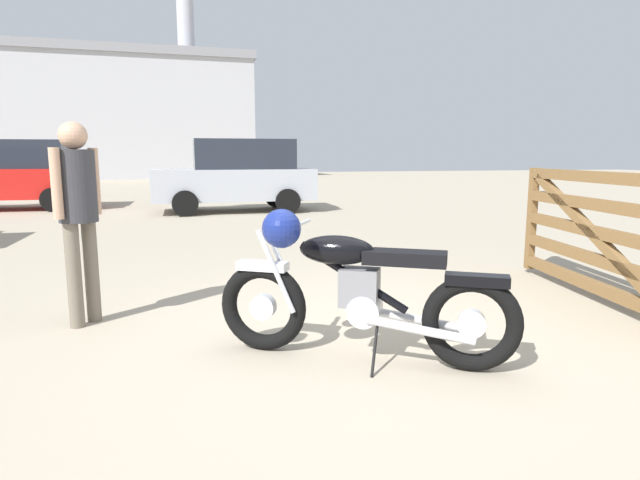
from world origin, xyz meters
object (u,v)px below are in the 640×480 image
bystander (78,202)px  white_estate_far (237,175)px  silver_sedan_mid (12,174)px  vintage_motorcycle (354,291)px  timber_gate (612,232)px

bystander → white_estate_far: white_estate_far is taller
bystander → white_estate_far: size_ratio=0.42×
bystander → silver_sedan_mid: silver_sedan_mid is taller
vintage_motorcycle → silver_sedan_mid: size_ratio=0.48×
timber_gate → bystander: bystander is taller
timber_gate → white_estate_far: bearing=23.6°
timber_gate → silver_sedan_mid: silver_sedan_mid is taller
bystander → silver_sedan_mid: bearing=145.4°
vintage_motorcycle → timber_gate: (2.67, 0.65, 0.21)m
vintage_motorcycle → timber_gate: timber_gate is taller
vintage_motorcycle → silver_sedan_mid: silver_sedan_mid is taller
silver_sedan_mid → white_estate_far: size_ratio=1.00×
silver_sedan_mid → white_estate_far: (5.58, -1.86, 0.00)m
silver_sedan_mid → bystander: bearing=109.1°
bystander → white_estate_far: bearing=113.6°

